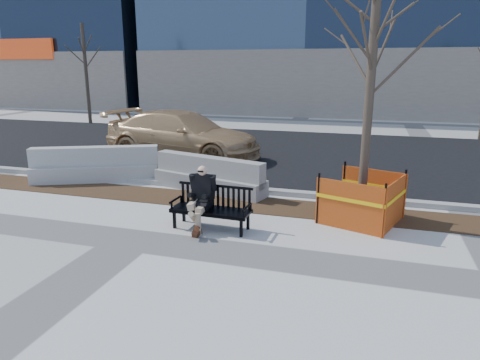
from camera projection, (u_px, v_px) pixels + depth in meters
The scene contains 12 objects.
ground at pixel (132, 240), 7.78m from camera, with size 120.00×120.00×0.00m, color beige.
mulch_strip at pixel (189, 199), 10.19m from camera, with size 40.00×1.20×0.02m, color #47301C.
asphalt_street at pixel (256, 151), 15.93m from camera, with size 60.00×10.40×0.01m, color black.
curb at pixel (204, 186), 11.05m from camera, with size 60.00×0.25×0.12m, color #9E9B93.
bench at pixel (211, 229), 8.32m from camera, with size 1.56×0.56×0.83m, color black, non-canonical shape.
seated_man at pixel (202, 227), 8.43m from camera, with size 0.52×0.87×1.21m, color black, non-canonical shape.
tree_fence at pixel (360, 221), 8.75m from camera, with size 2.06×2.06×5.16m, color #E3531D, non-canonical shape.
sedan at pixel (183, 158), 14.73m from camera, with size 2.22×5.45×1.58m, color tan.
jersey_barrier_left at pixel (97, 181), 11.77m from camera, with size 3.33×0.67×0.96m, color #A7A49C, non-canonical shape.
jersey_barrier_right at pixel (209, 191), 10.84m from camera, with size 3.08×0.62×0.88m, color gray, non-canonical shape.
far_tree_left at pixel (91, 123), 23.63m from camera, with size 2.08×2.08×5.61m, color #493D2F, non-canonical shape.
far_tree_right at pixel (480, 139), 18.38m from camera, with size 1.81×1.81×4.88m, color #42372A, non-canonical shape.
Camera 1 is at (3.95, -6.38, 3.04)m, focal length 32.26 mm.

